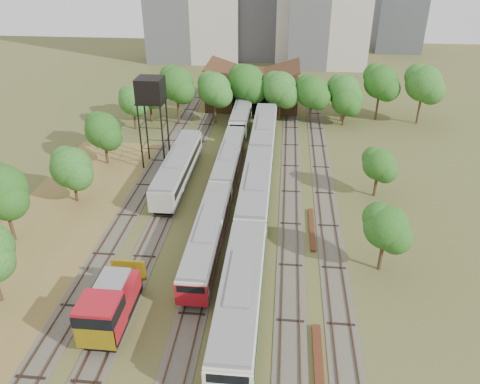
# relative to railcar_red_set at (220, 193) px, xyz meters

# --- Properties ---
(ground) EXTENTS (240.00, 240.00, 0.00)m
(ground) POSITION_rel_railcar_red_set_xyz_m (2.00, -20.58, -1.77)
(ground) COLOR #475123
(ground) RESTS_ON ground
(dry_grass_patch) EXTENTS (14.00, 60.00, 0.04)m
(dry_grass_patch) POSITION_rel_railcar_red_set_xyz_m (-16.00, -12.58, -1.75)
(dry_grass_patch) COLOR brown
(dry_grass_patch) RESTS_ON ground
(tracks) EXTENTS (24.60, 80.00, 0.19)m
(tracks) POSITION_rel_railcar_red_set_xyz_m (1.33, 4.42, -1.73)
(tracks) COLOR #4C473D
(tracks) RESTS_ON ground
(railcar_red_set) EXTENTS (2.72, 34.58, 3.35)m
(railcar_red_set) POSITION_rel_railcar_red_set_xyz_m (0.00, 0.00, 0.00)
(railcar_red_set) COLOR black
(railcar_red_set) RESTS_ON ground
(railcar_green_set) EXTENTS (3.24, 52.08, 4.01)m
(railcar_green_set) POSITION_rel_railcar_red_set_xyz_m (4.00, 0.12, 0.35)
(railcar_green_set) COLOR black
(railcar_green_set) RESTS_ON ground
(railcar_rear) EXTENTS (2.79, 16.08, 3.44)m
(railcar_rear) POSITION_rel_railcar_red_set_xyz_m (0.00, 27.25, 0.05)
(railcar_rear) COLOR black
(railcar_rear) RESTS_ON ground
(shunter_locomotive) EXTENTS (3.02, 8.10, 3.95)m
(shunter_locomotive) POSITION_rel_railcar_red_set_xyz_m (-6.00, -19.33, 0.16)
(shunter_locomotive) COLOR black
(shunter_locomotive) RESTS_ON ground
(old_grey_coach) EXTENTS (2.89, 18.00, 3.58)m
(old_grey_coach) POSITION_rel_railcar_red_set_xyz_m (-6.00, 5.75, 0.18)
(old_grey_coach) COLOR black
(old_grey_coach) RESTS_ON ground
(water_tower) EXTENTS (3.41, 3.41, 11.77)m
(water_tower) POSITION_rel_railcar_red_set_xyz_m (-10.08, 10.67, 8.15)
(water_tower) COLOR black
(water_tower) RESTS_ON ground
(rail_pile_near) EXTENTS (0.65, 9.77, 0.33)m
(rail_pile_near) POSITION_rel_railcar_red_set_xyz_m (10.00, -22.77, -1.61)
(rail_pile_near) COLOR #562918
(rail_pile_near) RESTS_ON ground
(rail_pile_far) EXTENTS (0.50, 8.03, 0.26)m
(rail_pile_far) POSITION_rel_railcar_red_set_xyz_m (10.20, -3.79, -1.64)
(rail_pile_far) COLOR #562918
(rail_pile_far) RESTS_ON ground
(maintenance_shed) EXTENTS (16.45, 11.55, 7.58)m
(maintenance_shed) POSITION_rel_railcar_red_set_xyz_m (1.00, 37.40, 1.14)
(maintenance_shed) COLOR #361913
(maintenance_shed) RESTS_ON ground
(tree_band_left) EXTENTS (8.21, 56.00, 8.25)m
(tree_band_left) POSITION_rel_railcar_red_set_xyz_m (-17.67, -4.22, 3.13)
(tree_band_left) COLOR #382616
(tree_band_left) RESTS_ON ground
(tree_band_far) EXTENTS (49.24, 10.32, 9.56)m
(tree_band_far) POSITION_rel_railcar_red_set_xyz_m (6.51, 29.40, 4.01)
(tree_band_far) COLOR #382616
(tree_band_far) RESTS_ON ground
(tree_band_right) EXTENTS (5.57, 42.43, 6.60)m
(tree_band_right) POSITION_rel_railcar_red_set_xyz_m (16.71, 10.17, 2.44)
(tree_band_right) COLOR #382616
(tree_band_right) RESTS_ON ground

